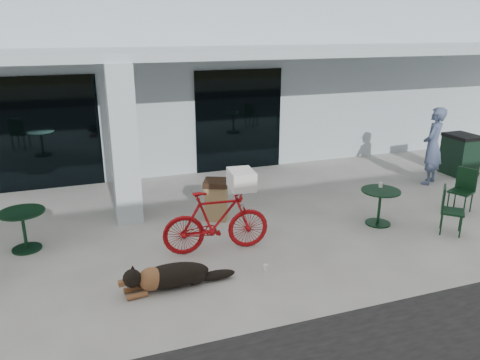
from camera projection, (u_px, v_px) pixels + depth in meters
name	position (u px, v px, depth m)	size (l,w,h in m)	color
ground	(236.00, 259.00, 7.96)	(80.00, 80.00, 0.00)	#B5B3AA
building	(149.00, 76.00, 14.87)	(22.00, 7.00, 4.50)	#B0BEC7
storefront_glass_left	(38.00, 134.00, 10.98)	(2.80, 0.06, 2.70)	black
storefront_glass_right	(239.00, 121.00, 12.57)	(2.40, 0.06, 2.70)	black
column	(124.00, 146.00, 9.05)	(0.50, 0.50, 3.12)	#B0BEC7
overhang	(182.00, 53.00, 10.18)	(22.00, 2.80, 0.18)	#B0BEC7
bicycle	(216.00, 221.00, 8.07)	(0.53, 1.87, 1.12)	#A20D11
laundry_basket	(241.00, 179.00, 7.95)	(0.54, 0.40, 0.32)	white
dog	(172.00, 274.00, 7.02)	(1.30, 0.43, 0.43)	black
cup_near_dog	(266.00, 267.00, 7.57)	(0.08, 0.08, 0.10)	white
cafe_table_near	(24.00, 231.00, 8.17)	(0.78, 0.78, 0.73)	#11331B
cafe_table_far	(379.00, 207.00, 9.25)	(0.76, 0.76, 0.72)	#11331B
cafe_chair_far_a	(453.00, 211.00, 8.80)	(0.41, 0.45, 0.91)	#11331B
cafe_chair_far_b	(461.00, 191.00, 9.82)	(0.42, 0.46, 0.94)	#11331B
person	(433.00, 146.00, 11.49)	(0.70, 0.46, 1.92)	#424F6F
cup_on_table	(381.00, 185.00, 9.29)	(0.07, 0.07, 0.10)	white
trash_receptacle	(216.00, 199.00, 9.50)	(0.48, 0.48, 0.82)	olive
wheeled_bin	(460.00, 155.00, 12.34)	(0.67, 0.85, 1.08)	black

